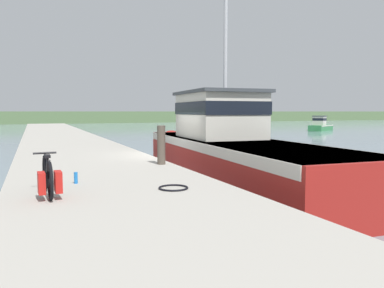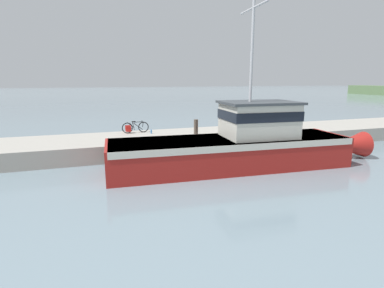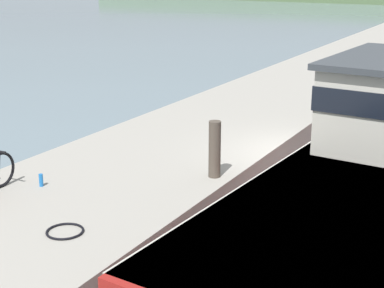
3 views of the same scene
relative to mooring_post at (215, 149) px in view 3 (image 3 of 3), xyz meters
name	(u,v)px [view 3 (image 3 of 3)]	position (x,y,z in m)	size (l,w,h in m)	color
ground_plane	(307,194)	(1.22, 2.36, -1.54)	(320.00, 320.00, 0.00)	gray
dock_pier	(190,154)	(-1.89, 2.36, -1.06)	(4.54, 80.00, 0.96)	#A39E93
mooring_post	(215,149)	(0.00, 0.00, 0.00)	(0.25, 0.25, 1.17)	#51473D
hose_coil	(65,231)	(-0.91, -3.50, -0.56)	(0.62, 0.62, 0.04)	black
water_bottle_on_curb	(41,180)	(-2.69, -2.13, -0.46)	(0.08, 0.08, 0.25)	blue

